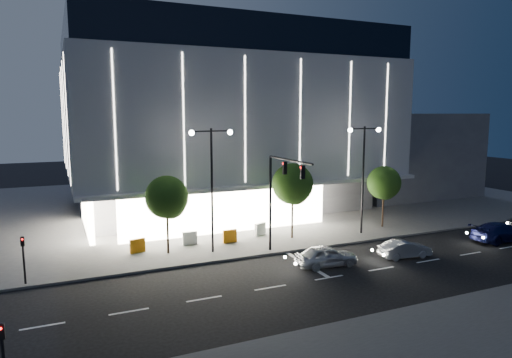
{
  "coord_description": "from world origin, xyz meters",
  "views": [
    {
      "loc": [
        -12.98,
        -24.26,
        10.0
      ],
      "look_at": [
        1.1,
        7.57,
        5.0
      ],
      "focal_mm": 32.0,
      "sensor_mm": 36.0,
      "label": 1
    }
  ],
  "objects_px": {
    "tree_right": "(384,185)",
    "car_third": "(501,232)",
    "street_lamp_west": "(212,172)",
    "car_lead": "(326,256)",
    "ped_signal_near": "(3,354)",
    "tree_left": "(167,199)",
    "barrier_a": "(138,246)",
    "barrier_b": "(190,238)",
    "barrier_c": "(230,236)",
    "car_second": "(405,249)",
    "street_lamp_east": "(363,164)",
    "ped_signal_far": "(23,255)",
    "tree_mid": "(293,186)",
    "barrier_d": "(260,229)",
    "traffic_mast": "(280,187)"
  },
  "relations": [
    {
      "from": "tree_right",
      "to": "car_third",
      "type": "xyz_separation_m",
      "value": [
        5.82,
        -7.12,
        -3.14
      ]
    },
    {
      "from": "street_lamp_west",
      "to": "car_lead",
      "type": "relative_size",
      "value": 2.17
    },
    {
      "from": "ped_signal_near",
      "to": "tree_left",
      "type": "xyz_separation_m",
      "value": [
        9.03,
        14.52,
        2.15
      ]
    },
    {
      "from": "car_third",
      "to": "street_lamp_west",
      "type": "bearing_deg",
      "value": 76.52
    },
    {
      "from": "car_third",
      "to": "barrier_a",
      "type": "distance_m",
      "value": 28.02
    },
    {
      "from": "barrier_a",
      "to": "tree_right",
      "type": "bearing_deg",
      "value": -15.01
    },
    {
      "from": "ped_signal_near",
      "to": "car_third",
      "type": "relative_size",
      "value": 0.58
    },
    {
      "from": "tree_right",
      "to": "barrier_a",
      "type": "bearing_deg",
      "value": 177.32
    },
    {
      "from": "tree_right",
      "to": "barrier_b",
      "type": "distance_m",
      "value": 17.4
    },
    {
      "from": "tree_left",
      "to": "car_third",
      "type": "xyz_separation_m",
      "value": [
        24.82,
        -7.12,
        -3.29
      ]
    },
    {
      "from": "barrier_c",
      "to": "barrier_a",
      "type": "bearing_deg",
      "value": 174.38
    },
    {
      "from": "ped_signal_near",
      "to": "tree_left",
      "type": "relative_size",
      "value": 0.52
    },
    {
      "from": "street_lamp_west",
      "to": "car_third",
      "type": "distance_m",
      "value": 23.28
    },
    {
      "from": "street_lamp_west",
      "to": "barrier_b",
      "type": "distance_m",
      "value": 5.92
    },
    {
      "from": "car_second",
      "to": "barrier_a",
      "type": "xyz_separation_m",
      "value": [
        -16.99,
        8.27,
        0.04
      ]
    },
    {
      "from": "street_lamp_east",
      "to": "ped_signal_near",
      "type": "bearing_deg",
      "value": -151.63
    },
    {
      "from": "ped_signal_far",
      "to": "tree_mid",
      "type": "xyz_separation_m",
      "value": [
        19.03,
        2.52,
        2.45
      ]
    },
    {
      "from": "ped_signal_near",
      "to": "barrier_d",
      "type": "bearing_deg",
      "value": 43.74
    },
    {
      "from": "ped_signal_far",
      "to": "street_lamp_east",
      "type": "bearing_deg",
      "value": 3.44
    },
    {
      "from": "car_third",
      "to": "car_lead",
      "type": "bearing_deg",
      "value": 90.33
    },
    {
      "from": "tree_mid",
      "to": "car_second",
      "type": "bearing_deg",
      "value": -55.55
    },
    {
      "from": "tree_right",
      "to": "barrier_a",
      "type": "height_order",
      "value": "tree_right"
    },
    {
      "from": "street_lamp_east",
      "to": "car_second",
      "type": "height_order",
      "value": "street_lamp_east"
    },
    {
      "from": "street_lamp_west",
      "to": "barrier_d",
      "type": "height_order",
      "value": "street_lamp_west"
    },
    {
      "from": "traffic_mast",
      "to": "car_second",
      "type": "distance_m",
      "value": 9.84
    },
    {
      "from": "tree_mid",
      "to": "barrier_b",
      "type": "height_order",
      "value": "tree_mid"
    },
    {
      "from": "barrier_b",
      "to": "barrier_c",
      "type": "xyz_separation_m",
      "value": [
        2.98,
        -0.69,
        0.0
      ]
    },
    {
      "from": "car_third",
      "to": "barrier_b",
      "type": "height_order",
      "value": "car_third"
    },
    {
      "from": "ped_signal_far",
      "to": "barrier_a",
      "type": "relative_size",
      "value": 2.73
    },
    {
      "from": "traffic_mast",
      "to": "tree_left",
      "type": "relative_size",
      "value": 1.24
    },
    {
      "from": "ped_signal_far",
      "to": "ped_signal_near",
      "type": "xyz_separation_m",
      "value": [
        0.0,
        -12.0,
        0.0
      ]
    },
    {
      "from": "tree_mid",
      "to": "barrier_d",
      "type": "distance_m",
      "value": 4.55
    },
    {
      "from": "ped_signal_near",
      "to": "tree_mid",
      "type": "bearing_deg",
      "value": 37.35
    },
    {
      "from": "car_second",
      "to": "street_lamp_west",
      "type": "bearing_deg",
      "value": 68.09
    },
    {
      "from": "tree_left",
      "to": "tree_right",
      "type": "bearing_deg",
      "value": -0.0
    },
    {
      "from": "tree_right",
      "to": "car_third",
      "type": "distance_m",
      "value": 9.72
    },
    {
      "from": "tree_right",
      "to": "car_third",
      "type": "height_order",
      "value": "tree_right"
    },
    {
      "from": "tree_mid",
      "to": "car_lead",
      "type": "xyz_separation_m",
      "value": [
        -1.03,
        -6.63,
        -3.63
      ]
    },
    {
      "from": "street_lamp_east",
      "to": "ped_signal_far",
      "type": "distance_m",
      "value": 25.37
    },
    {
      "from": "car_second",
      "to": "car_third",
      "type": "height_order",
      "value": "car_third"
    },
    {
      "from": "barrier_b",
      "to": "traffic_mast",
      "type": "bearing_deg",
      "value": -44.33
    },
    {
      "from": "ped_signal_far",
      "to": "ped_signal_near",
      "type": "bearing_deg",
      "value": -90.0
    },
    {
      "from": "ped_signal_far",
      "to": "ped_signal_near",
      "type": "distance_m",
      "value": 12.0
    },
    {
      "from": "street_lamp_west",
      "to": "barrier_b",
      "type": "height_order",
      "value": "street_lamp_west"
    },
    {
      "from": "tree_left",
      "to": "tree_mid",
      "type": "bearing_deg",
      "value": 0.0
    },
    {
      "from": "car_third",
      "to": "barrier_d",
      "type": "distance_m",
      "value": 19.04
    },
    {
      "from": "street_lamp_west",
      "to": "barrier_a",
      "type": "bearing_deg",
      "value": 158.07
    },
    {
      "from": "barrier_b",
      "to": "tree_mid",
      "type": "bearing_deg",
      "value": -8.8
    },
    {
      "from": "traffic_mast",
      "to": "car_second",
      "type": "height_order",
      "value": "traffic_mast"
    },
    {
      "from": "tree_right",
      "to": "ped_signal_near",
      "type": "bearing_deg",
      "value": -152.61
    }
  ]
}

